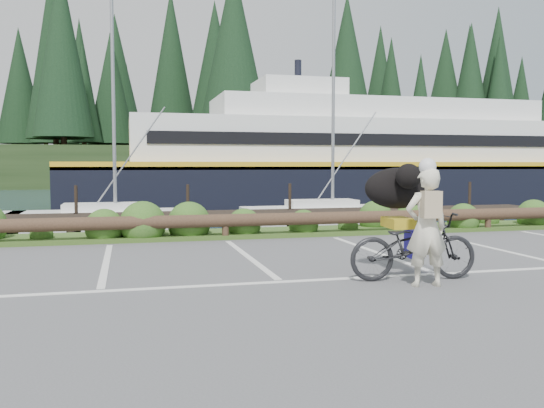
{
  "coord_description": "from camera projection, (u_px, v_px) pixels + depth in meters",
  "views": [
    {
      "loc": [
        -2.21,
        -8.62,
        1.77
      ],
      "look_at": [
        0.13,
        0.68,
        1.1
      ],
      "focal_mm": 38.0,
      "sensor_mm": 36.0,
      "label": 1
    }
  ],
  "objects": [
    {
      "name": "cyclist",
      "position": [
        426.0,
        227.0,
        8.27
      ],
      "size": [
        0.66,
        0.47,
        1.71
      ],
      "primitive_type": "imported",
      "rotation": [
        0.0,
        0.0,
        3.05
      ],
      "color": "beige",
      "rests_on": "ground"
    },
    {
      "name": "dog",
      "position": [
        399.0,
        188.0,
        9.32
      ],
      "size": [
        0.67,
        1.2,
        0.67
      ],
      "primitive_type": "ellipsoid",
      "rotation": [
        0.0,
        0.0,
        1.48
      ],
      "color": "black",
      "rests_on": "bicycle"
    },
    {
      "name": "log_rail",
      "position": [
        225.0,
        240.0,
        13.45
      ],
      "size": [
        32.0,
        0.3,
        0.6
      ],
      "primitive_type": null,
      "color": "#443021",
      "rests_on": "ground"
    },
    {
      "name": "bicycle",
      "position": [
        413.0,
        246.0,
        8.75
      ],
      "size": [
        2.04,
        0.87,
        1.04
      ],
      "primitive_type": "imported",
      "rotation": [
        0.0,
        0.0,
        1.48
      ],
      "color": "black",
      "rests_on": "ground"
    },
    {
      "name": "vegetation_strip",
      "position": [
        221.0,
        234.0,
        14.13
      ],
      "size": [
        34.0,
        1.6,
        0.1
      ],
      "primitive_type": "cube",
      "color": "#3D5B21",
      "rests_on": "ground"
    },
    {
      "name": "harbor_backdrop",
      "position": [
        145.0,
        176.0,
        84.99
      ],
      "size": [
        170.0,
        160.0,
        30.0
      ],
      "color": "#19303D",
      "rests_on": "ground"
    },
    {
      "name": "ground",
      "position": [
        274.0,
        277.0,
        9.0
      ],
      "size": [
        72.0,
        72.0,
        0.0
      ],
      "primitive_type": "plane",
      "color": "#4F4F51"
    }
  ]
}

